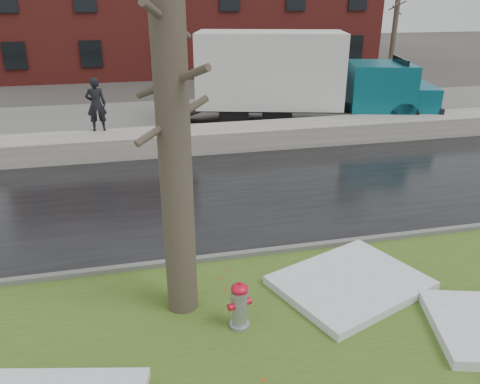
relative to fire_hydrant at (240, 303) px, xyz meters
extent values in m
plane|color=#47423D|center=(0.93, 1.18, -0.49)|extent=(120.00, 120.00, 0.00)
cube|color=#32531B|center=(0.93, -0.07, -0.47)|extent=(60.00, 4.50, 0.04)
cube|color=black|center=(0.93, 5.68, -0.48)|extent=(60.00, 7.00, 0.03)
cube|color=slate|center=(0.93, 14.18, -0.48)|extent=(60.00, 9.00, 0.03)
cube|color=slate|center=(0.93, 2.18, -0.42)|extent=(60.00, 0.15, 0.14)
cube|color=#AAA69C|center=(0.93, 9.88, -0.12)|extent=(60.00, 1.60, 0.75)
cylinder|color=brown|center=(-5.07, 27.18, 2.76)|extent=(0.36, 0.36, 6.50)
cylinder|color=brown|center=(-5.07, 27.18, 3.71)|extent=(0.84, 1.62, 0.73)
cylinder|color=brown|center=(-5.07, 27.18, 3.11)|extent=(1.40, 0.61, 0.63)
cylinder|color=brown|center=(16.93, 25.18, 2.76)|extent=(0.36, 0.36, 6.50)
cylinder|color=brown|center=(16.93, 25.18, 3.71)|extent=(0.84, 1.62, 0.73)
cylinder|color=brown|center=(16.93, 25.18, 3.11)|extent=(1.40, 0.61, 0.63)
cylinder|color=#96989D|center=(0.00, -0.01, -0.09)|extent=(0.30, 0.30, 0.73)
ellipsoid|color=red|center=(0.00, -0.01, 0.28)|extent=(0.35, 0.35, 0.17)
cylinder|color=red|center=(0.00, -0.01, 0.37)|extent=(0.06, 0.06, 0.05)
cylinder|color=red|center=(-0.14, -0.05, -0.01)|extent=(0.13, 0.14, 0.12)
cylinder|color=red|center=(0.15, 0.04, -0.01)|extent=(0.13, 0.14, 0.12)
cylinder|color=#96989D|center=(-0.04, 0.14, -0.01)|extent=(0.17, 0.14, 0.15)
cylinder|color=brown|center=(-0.84, 0.77, 2.79)|extent=(0.60, 0.60, 6.49)
cylinder|color=brown|center=(-0.84, 0.77, 3.44)|extent=(1.02, 1.37, 0.68)
cylinder|color=brown|center=(-0.84, 0.77, 4.28)|extent=(0.80, 1.30, 0.61)
cylinder|color=brown|center=(-0.84, 0.77, 2.88)|extent=(1.22, 0.78, 0.58)
cube|color=black|center=(5.61, 12.52, 0.22)|extent=(8.74, 3.39, 0.24)
cube|color=silver|center=(4.24, 12.90, 1.81)|extent=(6.43, 4.22, 2.96)
cube|color=#0B5665|center=(8.62, 11.69, 1.15)|extent=(3.13, 3.21, 1.86)
cube|color=#0B5665|center=(10.15, 11.26, 0.71)|extent=(1.91, 2.67, 0.99)
cube|color=black|center=(9.36, 11.48, 1.81)|extent=(0.67, 2.14, 0.99)
cube|color=black|center=(0.75, 13.86, -0.14)|extent=(2.16, 1.77, 0.74)
cylinder|color=black|center=(9.11, 10.36, 0.11)|extent=(1.25, 0.64, 1.21)
cylinder|color=black|center=(9.72, 12.58, 0.11)|extent=(1.25, 0.64, 1.21)
cylinder|color=black|center=(4.25, 11.70, 0.11)|extent=(1.25, 0.64, 1.21)
cylinder|color=black|center=(4.86, 13.92, 0.11)|extent=(1.25, 0.64, 1.21)
cylinder|color=black|center=(2.56, 12.17, 0.11)|extent=(1.25, 0.64, 1.21)
cylinder|color=black|center=(3.17, 14.39, 0.11)|extent=(1.25, 0.64, 1.21)
imported|color=black|center=(-2.64, 10.48, 1.17)|extent=(0.70, 0.49, 1.83)
cube|color=white|center=(2.28, 0.64, -0.37)|extent=(3.14, 2.80, 0.16)
camera|label=1|loc=(-1.40, -6.13, 4.59)|focal=35.00mm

